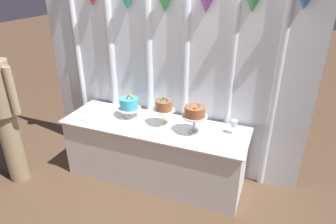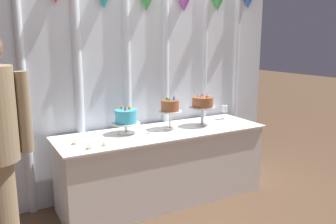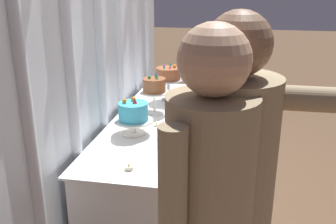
% 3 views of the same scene
% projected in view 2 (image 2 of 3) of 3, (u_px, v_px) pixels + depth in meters
% --- Properties ---
extents(ground_plane, '(24.00, 24.00, 0.00)m').
position_uv_depth(ground_plane, '(168.00, 203.00, 3.52)').
color(ground_plane, brown).
extents(draped_curtain, '(3.20, 0.16, 2.40)m').
position_uv_depth(draped_curtain, '(143.00, 74.00, 3.67)').
color(draped_curtain, silver).
rests_on(draped_curtain, ground_plane).
extents(cake_table, '(2.10, 0.67, 0.72)m').
position_uv_depth(cake_table, '(163.00, 165.00, 3.53)').
color(cake_table, white).
rests_on(cake_table, ground_plane).
extents(cake_display_leftmost, '(0.28, 0.28, 0.27)m').
position_uv_depth(cake_display_leftmost, '(126.00, 118.00, 3.34)').
color(cake_display_leftmost, silver).
rests_on(cake_display_leftmost, cake_table).
extents(cake_display_center, '(0.24, 0.24, 0.34)m').
position_uv_depth(cake_display_center, '(170.00, 108.00, 3.50)').
color(cake_display_center, silver).
rests_on(cake_display_center, cake_table).
extents(cake_display_rightmost, '(0.28, 0.28, 0.34)m').
position_uv_depth(cake_display_rightmost, '(203.00, 104.00, 3.63)').
color(cake_display_rightmost, '#B2B2B7').
rests_on(cake_display_rightmost, cake_table).
extents(wine_glass, '(0.07, 0.07, 0.16)m').
position_uv_depth(wine_glass, '(225.00, 109.00, 3.96)').
color(wine_glass, silver).
rests_on(wine_glass, cake_table).
extents(tealight_far_left, '(0.05, 0.05, 0.04)m').
position_uv_depth(tealight_far_left, '(75.00, 143.00, 3.01)').
color(tealight_far_left, beige).
rests_on(tealight_far_left, cake_table).
extents(tealight_near_left, '(0.05, 0.05, 0.04)m').
position_uv_depth(tealight_near_left, '(89.00, 148.00, 2.89)').
color(tealight_near_left, beige).
rests_on(tealight_near_left, cake_table).
extents(tealight_near_right, '(0.04, 0.04, 0.03)m').
position_uv_depth(tealight_near_right, '(104.00, 145.00, 2.97)').
color(tealight_near_right, beige).
rests_on(tealight_near_right, cake_table).
extents(tealight_far_right, '(0.04, 0.04, 0.03)m').
position_uv_depth(tealight_far_right, '(148.00, 133.00, 3.34)').
color(tealight_far_right, beige).
rests_on(tealight_far_right, cake_table).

